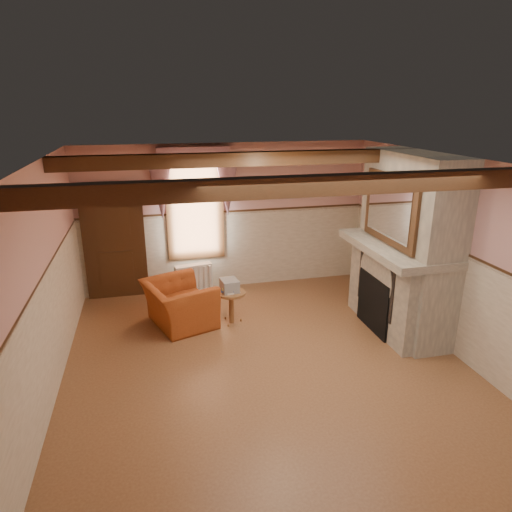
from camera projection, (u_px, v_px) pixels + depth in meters
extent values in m
cube|color=brown|center=(266.00, 363.00, 6.41)|extent=(5.50, 6.00, 0.01)
cube|color=silver|center=(267.00, 162.00, 5.53)|extent=(5.50, 6.00, 0.01)
cube|color=tan|center=(227.00, 217.00, 8.74)|extent=(5.50, 0.02, 2.80)
cube|color=tan|center=(375.00, 413.00, 3.20)|extent=(5.50, 0.02, 2.80)
cube|color=tan|center=(41.00, 289.00, 5.36)|extent=(0.02, 6.00, 2.80)
cube|color=tan|center=(450.00, 254.00, 6.58)|extent=(0.02, 6.00, 2.80)
cube|color=black|center=(378.00, 303.00, 7.27)|extent=(0.20, 0.95, 0.90)
imported|color=#994219|center=(179.00, 304.00, 7.45)|extent=(1.28, 1.37, 0.73)
cylinder|color=brown|center=(231.00, 307.00, 7.54)|extent=(0.54, 0.54, 0.55)
cube|color=#B7AD8C|center=(229.00, 285.00, 7.45)|extent=(0.29, 0.35, 0.20)
cube|color=white|center=(194.00, 280.00, 8.65)|extent=(0.72, 0.31, 0.60)
imported|color=brown|center=(403.00, 244.00, 6.87)|extent=(0.35, 0.35, 0.09)
cube|color=black|center=(373.00, 225.00, 7.73)|extent=(0.14, 0.24, 0.20)
cylinder|color=#BC8535|center=(387.00, 229.00, 7.30)|extent=(0.11, 0.11, 0.28)
cylinder|color=maroon|center=(416.00, 248.00, 6.54)|extent=(0.06, 0.06, 0.16)
cylinder|color=gold|center=(421.00, 252.00, 6.43)|extent=(0.06, 0.06, 0.12)
cube|color=gray|center=(408.00, 244.00, 7.06)|extent=(0.85, 2.00, 2.80)
cube|color=gray|center=(397.00, 248.00, 7.04)|extent=(1.05, 2.05, 0.12)
cube|color=silver|center=(390.00, 209.00, 6.80)|extent=(0.06, 1.44, 1.04)
cube|color=black|center=(114.00, 243.00, 8.33)|extent=(1.10, 0.10, 2.10)
cube|color=white|center=(195.00, 206.00, 8.50)|extent=(1.06, 0.08, 2.02)
cube|color=gray|center=(194.00, 175.00, 8.23)|extent=(1.30, 0.14, 1.40)
cube|color=black|center=(299.00, 186.00, 4.45)|extent=(5.50, 0.18, 0.20)
cube|color=black|center=(246.00, 159.00, 6.67)|extent=(5.50, 0.18, 0.20)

